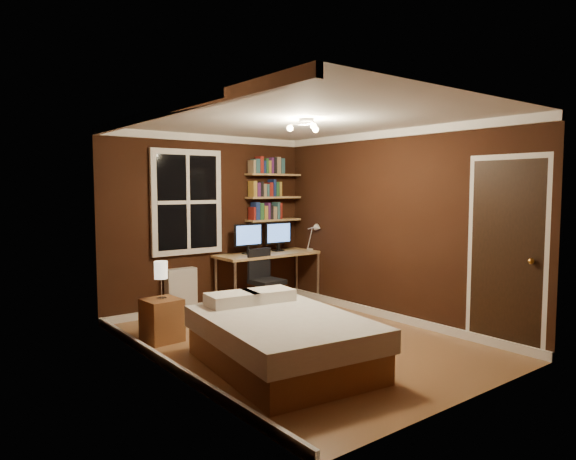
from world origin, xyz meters
TOP-DOWN VIEW (x-y plane):
  - floor at (0.00, 0.00)m, footprint 4.20×4.20m
  - wall_back at (0.00, 2.10)m, footprint 3.20×0.04m
  - wall_left at (-1.60, 0.00)m, footprint 0.04×4.20m
  - wall_right at (1.60, 0.00)m, footprint 0.04×4.20m
  - ceiling at (0.00, 0.00)m, footprint 3.20×4.20m
  - window at (-0.35, 2.06)m, footprint 1.06×0.06m
  - door at (1.59, -1.55)m, footprint 0.03×0.82m
  - door_knob at (1.55, -1.85)m, footprint 0.06×0.06m
  - ceiling_fixture at (0.00, -0.10)m, footprint 0.44×0.44m
  - bookshelf_lower at (1.08, 1.98)m, footprint 0.92×0.22m
  - books_row_lower at (1.08, 1.98)m, footprint 0.54×0.16m
  - bookshelf_middle at (1.08, 1.98)m, footprint 0.92×0.22m
  - books_row_middle at (1.08, 1.98)m, footprint 0.54×0.16m
  - bookshelf_upper at (1.08, 1.98)m, footprint 0.92×0.22m
  - books_row_upper at (1.08, 1.98)m, footprint 0.60×0.16m
  - bed at (-0.66, -0.52)m, footprint 1.57×2.01m
  - nightstand at (-1.23, 1.00)m, footprint 0.41×0.41m
  - bedside_lamp at (-1.23, 1.00)m, footprint 0.15×0.15m
  - radiator at (-0.50, 1.99)m, footprint 0.43×0.15m
  - desk at (0.84, 1.77)m, footprint 1.63×0.61m
  - monitor_left at (0.53, 1.86)m, footprint 0.48×0.12m
  - monitor_right at (1.08, 1.86)m, footprint 0.48×0.12m
  - desk_lamp at (1.56, 1.59)m, footprint 0.14×0.32m
  - office_chair at (0.48, 1.37)m, footprint 0.49×0.49m

SIDE VIEW (x-z plane):
  - floor at x=0.00m, z-range 0.00..0.00m
  - nightstand at x=-1.23m, z-range 0.00..0.49m
  - bed at x=-0.66m, z-range -0.05..0.59m
  - radiator at x=-0.50m, z-range 0.00..0.64m
  - office_chair at x=0.48m, z-range -0.12..0.78m
  - bedside_lamp at x=-1.23m, z-range 0.49..0.92m
  - desk at x=0.84m, z-range 0.33..1.10m
  - desk_lamp at x=1.56m, z-range 0.78..1.22m
  - door_knob at x=1.55m, z-range 0.97..1.03m
  - monitor_left at x=0.53m, z-range 0.78..1.22m
  - monitor_right at x=1.08m, z-range 0.78..1.22m
  - door at x=1.59m, z-range 0.00..2.05m
  - wall_back at x=0.00m, z-range 0.00..2.50m
  - wall_left at x=-1.60m, z-range 0.00..2.50m
  - wall_right at x=1.60m, z-range 0.00..2.50m
  - bookshelf_lower at x=1.08m, z-range 1.24..1.26m
  - books_row_lower at x=1.08m, z-range 1.26..1.49m
  - window at x=-0.35m, z-range 0.82..2.28m
  - bookshelf_middle at x=1.08m, z-range 1.59..1.61m
  - books_row_middle at x=1.08m, z-range 1.61..1.84m
  - bookshelf_upper at x=1.08m, z-range 1.94..1.96m
  - books_row_upper at x=1.08m, z-range 1.96..2.20m
  - ceiling_fixture at x=0.00m, z-range 2.31..2.49m
  - ceiling at x=0.00m, z-range 2.49..2.51m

